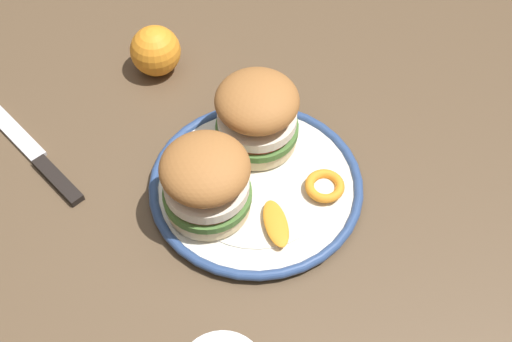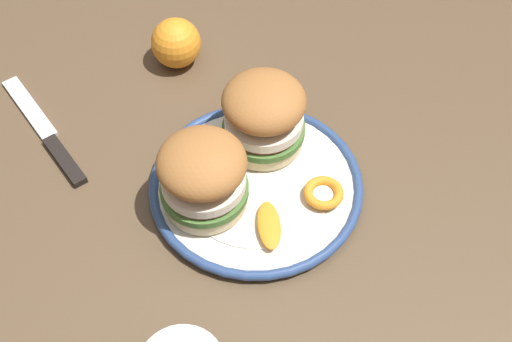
% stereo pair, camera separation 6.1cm
% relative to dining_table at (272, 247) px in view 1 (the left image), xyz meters
% --- Properties ---
extents(dining_table, '(1.20, 1.07, 0.71)m').
position_rel_dining_table_xyz_m(dining_table, '(0.00, 0.00, 0.00)').
color(dining_table, brown).
rests_on(dining_table, ground).
extents(dinner_plate, '(0.27, 0.27, 0.02)m').
position_rel_dining_table_xyz_m(dinner_plate, '(0.03, -0.03, 0.10)').
color(dinner_plate, silver).
rests_on(dinner_plate, dining_table).
extents(sandwich_half_left, '(0.13, 0.13, 0.10)m').
position_rel_dining_table_xyz_m(sandwich_half_left, '(0.08, 0.02, 0.16)').
color(sandwich_half_left, beige).
rests_on(sandwich_half_left, dinner_plate).
extents(sandwich_half_right, '(0.11, 0.11, 0.10)m').
position_rel_dining_table_xyz_m(sandwich_half_right, '(0.04, -0.09, 0.16)').
color(sandwich_half_right, beige).
rests_on(sandwich_half_right, dinner_plate).
extents(orange_peel_curled, '(0.06, 0.06, 0.01)m').
position_rel_dining_table_xyz_m(orange_peel_curled, '(-0.06, -0.03, 0.11)').
color(orange_peel_curled, orange).
rests_on(orange_peel_curled, dinner_plate).
extents(orange_peel_strip_long, '(0.05, 0.07, 0.01)m').
position_rel_dining_table_xyz_m(orange_peel_strip_long, '(-0.01, 0.03, 0.11)').
color(orange_peel_strip_long, orange).
rests_on(orange_peel_strip_long, dinner_plate).
extents(whole_orange, '(0.07, 0.07, 0.07)m').
position_rel_dining_table_xyz_m(whole_orange, '(0.20, -0.22, 0.12)').
color(whole_orange, orange).
rests_on(whole_orange, dining_table).
extents(table_knife, '(0.19, 0.15, 0.01)m').
position_rel_dining_table_xyz_m(table_knife, '(0.31, -0.03, 0.09)').
color(table_knife, silver).
rests_on(table_knife, dining_table).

